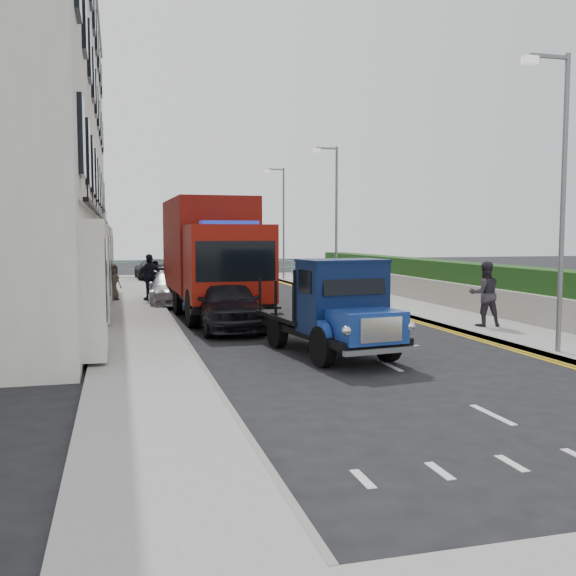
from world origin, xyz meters
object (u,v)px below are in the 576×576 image
object	(u,v)px
lamp_mid	(334,211)
lamp_far	(282,217)
bedford_lorry	(339,313)
red_lorry	(212,253)
lamp_near	(559,186)
parked_car_front	(226,304)

from	to	relation	value
lamp_mid	lamp_far	distance (m)	10.00
bedford_lorry	red_lorry	world-z (taller)	red_lorry
bedford_lorry	lamp_near	bearing A→B (deg)	-21.16
red_lorry	parked_car_front	size ratio (longest dim) A/B	1.75
parked_car_front	lamp_far	bearing A→B (deg)	69.46
lamp_mid	lamp_far	size ratio (longest dim) A/B	1.00
bedford_lorry	lamp_mid	bearing A→B (deg)	63.41
lamp_far	bedford_lorry	distance (m)	25.51
lamp_near	lamp_far	xyz separation A→B (m)	(0.00, 26.00, 0.00)
lamp_mid	lamp_near	bearing A→B (deg)	-90.00
bedford_lorry	parked_car_front	bearing A→B (deg)	101.33
parked_car_front	red_lorry	bearing A→B (deg)	86.28
lamp_far	red_lorry	xyz separation A→B (m)	(-6.63, -15.83, -1.77)
lamp_near	red_lorry	distance (m)	12.27
lamp_near	lamp_mid	bearing A→B (deg)	90.00
bedford_lorry	parked_car_front	size ratio (longest dim) A/B	1.09
lamp_near	bedford_lorry	bearing A→B (deg)	166.97
lamp_near	lamp_mid	world-z (taller)	same
lamp_far	lamp_mid	bearing A→B (deg)	-90.00
lamp_near	lamp_mid	distance (m)	16.00
red_lorry	parked_car_front	distance (m)	4.13
lamp_mid	lamp_far	xyz separation A→B (m)	(0.00, 10.00, 0.00)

